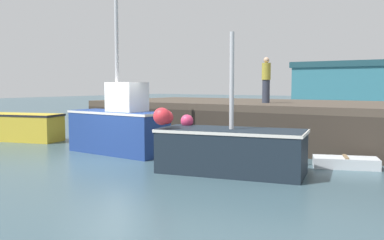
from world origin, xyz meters
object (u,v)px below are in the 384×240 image
fishing_boat_near_left (16,126)px  fishing_boat_near_right (119,126)px  fishing_boat_mid (229,148)px  dockworker (266,80)px  rowboat (345,163)px

fishing_boat_near_left → fishing_boat_near_right: (6.04, -0.17, 0.33)m
fishing_boat_near_left → fishing_boat_near_right: bearing=-1.6°
fishing_boat_mid → dockworker: fishing_boat_mid is taller
fishing_boat_mid → rowboat: fishing_boat_mid is taller
fishing_boat_near_right → fishing_boat_mid: (4.75, -0.85, -0.27)m
fishing_boat_mid → dockworker: 5.89m
rowboat → fishing_boat_near_left: bearing=-173.8°
rowboat → dockworker: (-3.74, 2.97, 2.40)m
dockworker → rowboat: bearing=-38.5°
fishing_boat_near_right → dockworker: 5.96m
fishing_boat_near_right → rowboat: fishing_boat_near_right is taller
fishing_boat_near_right → dockworker: fishing_boat_near_right is taller
fishing_boat_near_left → fishing_boat_mid: 10.84m
fishing_boat_near_right → dockworker: bearing=53.0°
fishing_boat_near_left → dockworker: size_ratio=2.41×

